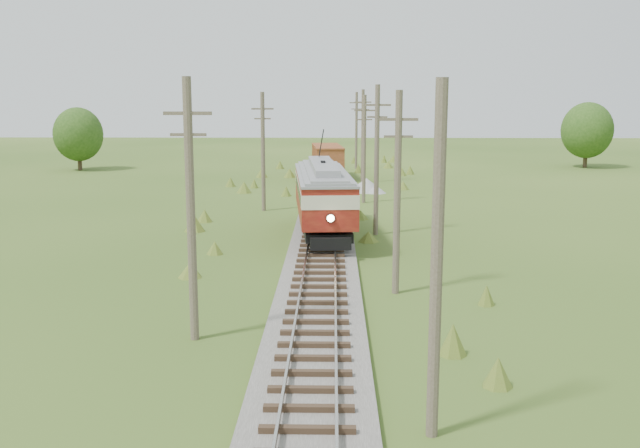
{
  "coord_description": "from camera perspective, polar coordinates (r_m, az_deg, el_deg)",
  "views": [
    {
      "loc": [
        0.62,
        -11.64,
        8.41
      ],
      "look_at": [
        0.0,
        20.9,
        2.48
      ],
      "focal_mm": 40.0,
      "sensor_mm": 36.0,
      "label": 1
    }
  ],
  "objects": [
    {
      "name": "utility_pole_r_2",
      "position": [
        30.03,
        6.21,
        2.63
      ],
      "size": [
        1.6,
        0.3,
        8.6
      ],
      "color": "brown",
      "rests_on": "ground"
    },
    {
      "name": "utility_pole_r_3",
      "position": [
        42.89,
        4.56,
        5.23
      ],
      "size": [
        1.6,
        0.3,
        9.0
      ],
      "color": "brown",
      "rests_on": "ground"
    },
    {
      "name": "tree_mid_a",
      "position": [
        84.74,
        -18.78,
        6.81
      ],
      "size": [
        5.46,
        5.46,
        7.03
      ],
      "color": "#38281C",
      "rests_on": "ground"
    },
    {
      "name": "utility_pole_r_1",
      "position": [
        17.3,
        9.32,
        -3.22
      ],
      "size": [
        0.3,
        0.3,
        8.8
      ],
      "color": "brown",
      "rests_on": "ground"
    },
    {
      "name": "streetcar",
      "position": [
        42.24,
        0.24,
        2.57
      ],
      "size": [
        3.95,
        12.99,
        5.89
      ],
      "rotation": [
        0.0,
        0.0,
        0.08
      ],
      "color": "black",
      "rests_on": "ground"
    },
    {
      "name": "tree_mid_b",
      "position": [
        88.74,
        20.59,
        7.03
      ],
      "size": [
        5.88,
        5.88,
        7.57
      ],
      "color": "#38281C",
      "rests_on": "ground"
    },
    {
      "name": "utility_pole_r_6",
      "position": [
        81.78,
        2.93,
        7.55
      ],
      "size": [
        1.6,
        0.3,
        8.7
      ],
      "color": "brown",
      "rests_on": "ground"
    },
    {
      "name": "utility_pole_l_b",
      "position": [
        52.05,
        -4.58,
        5.89
      ],
      "size": [
        1.6,
        0.3,
        8.6
      ],
      "color": "brown",
      "rests_on": "ground"
    },
    {
      "name": "utility_pole_r_4",
      "position": [
        55.84,
        3.55,
        6.1
      ],
      "size": [
        1.6,
        0.3,
        8.4
      ],
      "color": "brown",
      "rests_on": "ground"
    },
    {
      "name": "utility_pole_l_a",
      "position": [
        24.42,
        -10.31,
        1.24
      ],
      "size": [
        1.6,
        0.3,
        9.0
      ],
      "color": "brown",
      "rests_on": "ground"
    },
    {
      "name": "gondola",
      "position": [
        72.57,
        0.6,
        5.3
      ],
      "size": [
        3.44,
        8.56,
        2.78
      ],
      "rotation": [
        0.0,
        0.0,
        0.09
      ],
      "color": "black",
      "rests_on": "ground"
    },
    {
      "name": "gravel_pile",
      "position": [
        62.65,
        3.85,
        3.09
      ],
      "size": [
        3.25,
        3.44,
        1.18
      ],
      "color": "gray",
      "rests_on": "ground"
    },
    {
      "name": "utility_pole_r_5",
      "position": [
        68.8,
        3.43,
        7.11
      ],
      "size": [
        1.6,
        0.3,
        8.9
      ],
      "color": "brown",
      "rests_on": "ground"
    },
    {
      "name": "railbed_main",
      "position": [
        46.38,
        0.31,
        0.11
      ],
      "size": [
        3.6,
        96.0,
        0.57
      ],
      "color": "#605B54",
      "rests_on": "ground"
    }
  ]
}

